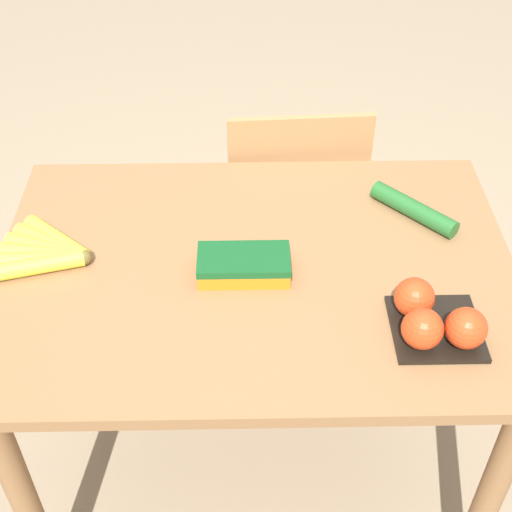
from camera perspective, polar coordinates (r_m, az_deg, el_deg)
The scene contains 7 objects.
ground_plane at distance 2.18m, azimuth 0.00°, elevation -16.00°, with size 12.00×12.00×0.00m, color gray.
dining_table at distance 1.66m, azimuth 0.00°, elevation -3.94°, with size 1.15×0.81×0.78m.
chair at distance 2.21m, azimuth 2.83°, elevation 3.49°, with size 0.44×0.42×0.89m.
banana_bunch at distance 1.65m, azimuth -16.39°, elevation 0.33°, with size 0.21×0.20×0.04m.
tomato_pack at distance 1.44m, azimuth 14.07°, elevation -4.95°, with size 0.18×0.18×0.09m.
carrot_bag at distance 1.54m, azimuth -0.99°, elevation -0.60°, with size 0.20×0.10×0.05m.
cucumber_near at distance 1.73m, azimuth 12.50°, elevation 3.68°, with size 0.19×0.19×0.04m.
Camera 1 is at (-0.02, -1.16, 1.84)m, focal length 50.00 mm.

